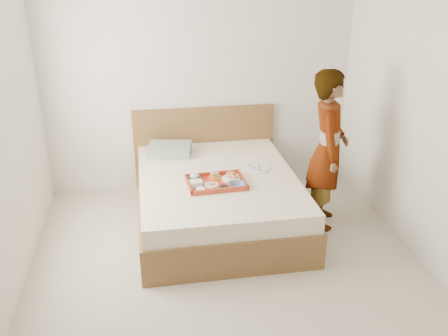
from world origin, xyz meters
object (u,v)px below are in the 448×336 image
person (328,150)px  dinner_plate (257,169)px  bed (218,199)px  tray (216,182)px

person → dinner_plate: bearing=86.1°
bed → dinner_plate: size_ratio=8.19×
bed → tray: 0.36m
bed → person: bearing=-9.9°
person → bed: bearing=99.2°
tray → dinner_plate: (0.48, 0.29, -0.02)m
tray → person: size_ratio=0.34×
person → tray: bearing=110.2°
bed → person: 1.21m
bed → tray: (-0.05, -0.21, 0.29)m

